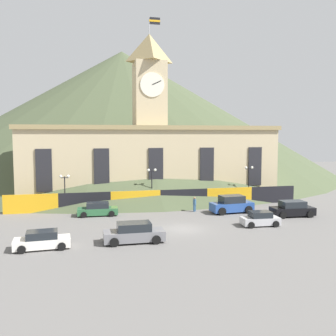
{
  "coord_description": "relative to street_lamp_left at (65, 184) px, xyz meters",
  "views": [
    {
      "loc": [
        -9.39,
        -35.49,
        9.4
      ],
      "look_at": [
        0.0,
        6.74,
        5.55
      ],
      "focal_mm": 40.0,
      "sensor_mm": 36.0,
      "label": 1
    }
  ],
  "objects": [
    {
      "name": "ground_plane",
      "position": [
        11.95,
        -12.64,
        -3.26
      ],
      "size": [
        160.0,
        160.0,
        0.0
      ],
      "primitive_type": "plane",
      "color": "#605E5B"
    },
    {
      "name": "civic_building",
      "position": [
        11.95,
        6.6,
        2.97
      ],
      "size": [
        37.01,
        10.28,
        26.35
      ],
      "color": "#C6B289",
      "rests_on": "ground"
    },
    {
      "name": "banner_fence",
      "position": [
        11.95,
        -1.33,
        -2.11
      ],
      "size": [
        38.06,
        0.12,
        2.3
      ],
      "color": "gold",
      "rests_on": "ground"
    },
    {
      "name": "hillside_backdrop",
      "position": [
        11.95,
        47.2,
        11.77
      ],
      "size": [
        102.71,
        102.71,
        30.06
      ],
      "primitive_type": "cone",
      "color": "#424C33",
      "rests_on": "ground"
    },
    {
      "name": "street_lamp_left",
      "position": [
        0.0,
        0.0,
        0.0
      ],
      "size": [
        1.26,
        0.36,
        4.41
      ],
      "color": "black",
      "rests_on": "ground"
    },
    {
      "name": "street_lamp_far_left",
      "position": [
        11.08,
        0.0,
        0.35
      ],
      "size": [
        1.26,
        0.36,
        4.96
      ],
      "color": "black",
      "rests_on": "ground"
    },
    {
      "name": "street_lamp_far_right",
      "position": [
        24.84,
        0.0,
        0.39
      ],
      "size": [
        1.26,
        0.36,
        5.02
      ],
      "color": "black",
      "rests_on": "ground"
    },
    {
      "name": "car_blue_van",
      "position": [
        19.76,
        -6.28,
        -2.29
      ],
      "size": [
        5.24,
        2.7,
        2.1
      ],
      "rotation": [
        0.0,
        0.0,
        0.08
      ],
      "color": "#284C99",
      "rests_on": "ground"
    },
    {
      "name": "car_gray_pickup",
      "position": [
        6.63,
        -16.13,
        -2.45
      ],
      "size": [
        5.3,
        2.37,
        1.75
      ],
      "rotation": [
        0.0,
        0.0,
        3.14
      ],
      "color": "slate",
      "rests_on": "ground"
    },
    {
      "name": "car_green_wagon",
      "position": [
        3.88,
        -4.42,
        -2.54
      ],
      "size": [
        4.65,
        2.23,
        1.55
      ],
      "rotation": [
        0.0,
        0.0,
        -0.03
      ],
      "color": "#2D663D",
      "rests_on": "ground"
    },
    {
      "name": "car_white_taxi",
      "position": [
        -1.03,
        -16.38,
        -2.57
      ],
      "size": [
        4.61,
        2.37,
        1.5
      ],
      "rotation": [
        0.0,
        0.0,
        3.21
      ],
      "color": "white",
      "rests_on": "ground"
    },
    {
      "name": "car_silver_hatch",
      "position": [
        20.15,
        -13.04,
        -2.57
      ],
      "size": [
        3.96,
        2.14,
        1.5
      ],
      "rotation": [
        0.0,
        0.0,
        3.1
      ],
      "color": "#B7B7BC",
      "rests_on": "ground"
    },
    {
      "name": "car_black_suv",
      "position": [
        25.84,
        -9.69,
        -2.43
      ],
      "size": [
        4.99,
        2.56,
        1.8
      ],
      "rotation": [
        0.0,
        0.0,
        3.09
      ],
      "color": "black",
      "rests_on": "ground"
    },
    {
      "name": "pedestrian",
      "position": [
        15.57,
        -4.66,
        -2.27
      ],
      "size": [
        0.55,
        0.55,
        1.81
      ],
      "rotation": [
        0.0,
        0.0,
        2.26
      ],
      "color": "#33567A",
      "rests_on": "ground"
    }
  ]
}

